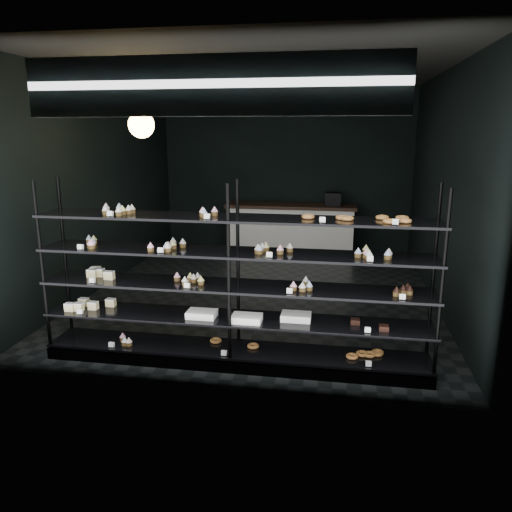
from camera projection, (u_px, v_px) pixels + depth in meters
The scene contains 5 objects.
room at pixel (263, 186), 7.24m from camera, with size 5.01×6.01×3.20m.
display_shelf at pixel (231, 306), 5.12m from camera, with size 4.00×0.50×1.91m.
signage at pixel (210, 85), 4.16m from camera, with size 3.30×0.05×0.50m.
pendant_lamp at pixel (141, 125), 5.96m from camera, with size 0.31×0.31×0.89m.
service_counter at pixel (291, 228), 9.87m from camera, with size 2.54×0.65×1.23m.
Camera 1 is at (1.11, -7.18, 2.39)m, focal length 35.00 mm.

